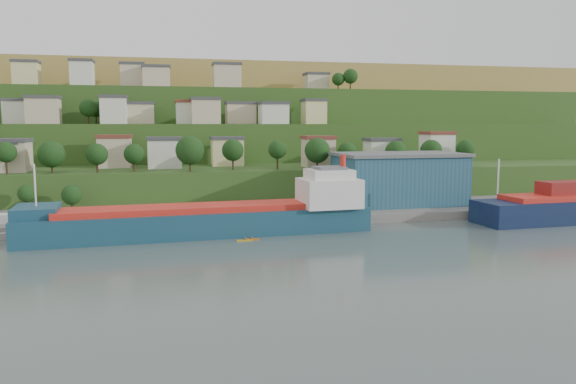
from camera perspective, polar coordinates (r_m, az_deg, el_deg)
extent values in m
plane|color=#4A5A57|center=(104.14, -3.63, -5.21)|extent=(500.00, 500.00, 0.00)
cube|color=slate|center=(135.24, 2.92, -2.41)|extent=(220.00, 26.00, 4.00)
cube|color=#284719|center=(158.92, -6.76, -1.07)|extent=(260.00, 32.00, 20.00)
cube|color=#284719|center=(188.56, -7.68, 0.16)|extent=(280.00, 32.00, 44.00)
cube|color=#284719|center=(218.30, -8.35, 1.05)|extent=(300.00, 32.00, 70.00)
cube|color=olive|center=(291.88, -9.41, 2.47)|extent=(360.00, 120.00, 96.00)
cube|color=beige|center=(156.73, -26.87, 3.08)|extent=(8.06, 7.18, 6.94)
cube|color=#3F3F44|center=(156.57, -26.95, 4.51)|extent=(8.66, 7.78, 0.90)
cube|color=beige|center=(156.91, -26.20, 3.22)|extent=(7.88, 8.73, 7.46)
cube|color=#3F3F44|center=(156.75, -26.28, 4.74)|extent=(8.48, 9.33, 0.90)
cube|color=beige|center=(162.76, -17.18, 3.83)|extent=(8.73, 8.16, 8.13)
cube|color=brown|center=(162.61, -17.23, 5.42)|extent=(9.33, 8.76, 0.90)
cube|color=silver|center=(156.70, -12.41, 3.78)|extent=(8.92, 7.19, 7.60)
cube|color=#3F3F44|center=(156.54, -12.45, 5.33)|extent=(9.52, 7.79, 0.90)
cube|color=beige|center=(163.63, -6.20, 4.01)|extent=(8.86, 7.49, 7.54)
cube|color=#3F3F44|center=(163.48, -6.22, 5.48)|extent=(9.46, 8.09, 0.90)
cube|color=beige|center=(157.60, 3.08, 3.98)|extent=(8.10, 7.38, 7.82)
cube|color=brown|center=(157.45, 3.09, 5.57)|extent=(8.70, 7.98, 0.90)
cube|color=silver|center=(171.22, 9.49, 3.98)|extent=(9.32, 7.25, 6.94)
cube|color=#3F3F44|center=(171.08, 9.51, 5.29)|extent=(9.92, 7.85, 0.90)
cube|color=silver|center=(170.50, 14.86, 4.17)|extent=(7.76, 7.70, 8.96)
cube|color=brown|center=(170.36, 14.91, 5.83)|extent=(8.36, 8.30, 0.90)
cube|color=silver|center=(197.22, -25.75, 7.27)|extent=(7.71, 7.25, 7.06)
cube|color=#3F3F44|center=(197.34, -25.81, 8.42)|extent=(8.31, 7.85, 0.90)
cube|color=beige|center=(191.12, -23.58, 7.52)|extent=(9.37, 7.86, 7.80)
cube|color=#3F3F44|center=(191.27, -23.64, 8.82)|extent=(9.97, 8.46, 0.90)
cube|color=silver|center=(185.27, -17.29, 7.85)|extent=(7.71, 7.38, 8.01)
cube|color=#3F3F44|center=(185.43, -17.33, 9.23)|extent=(8.31, 7.98, 0.90)
cube|color=silver|center=(191.15, -17.12, 7.64)|extent=(7.62, 8.97, 6.82)
cube|color=#3F3F44|center=(191.26, -17.16, 8.79)|extent=(8.22, 9.57, 0.90)
cube|color=beige|center=(192.41, -14.94, 7.63)|extent=(9.97, 7.93, 6.37)
cube|color=#3F3F44|center=(192.51, -14.97, 8.72)|extent=(10.57, 8.53, 0.90)
cube|color=silver|center=(187.89, -10.18, 7.86)|extent=(7.28, 8.13, 6.88)
cube|color=brown|center=(188.01, -10.21, 9.04)|extent=(7.88, 8.73, 0.90)
cube|color=beige|center=(183.16, -8.38, 8.03)|extent=(8.97, 8.40, 7.55)
cube|color=#3F3F44|center=(183.30, -8.41, 9.35)|extent=(9.57, 9.00, 0.90)
cube|color=beige|center=(192.88, -4.85, 7.88)|extent=(9.71, 7.43, 6.65)
cube|color=#3F3F44|center=(192.99, -4.86, 9.00)|extent=(10.31, 8.03, 0.90)
cube|color=silver|center=(186.04, -1.49, 7.90)|extent=(8.87, 8.44, 6.39)
cube|color=#3F3F44|center=(186.14, -1.50, 9.02)|extent=(9.47, 9.04, 0.90)
cube|color=beige|center=(199.00, 2.63, 8.04)|extent=(7.54, 7.68, 7.87)
cube|color=#3F3F44|center=(199.14, 2.64, 9.30)|extent=(8.14, 8.28, 0.90)
cube|color=beige|center=(222.31, -25.02, 10.71)|extent=(8.25, 7.69, 8.38)
cube|color=#3F3F44|center=(222.73, -25.08, 11.90)|extent=(8.85, 8.29, 0.90)
cube|color=silver|center=(215.10, -20.18, 11.13)|extent=(7.63, 7.47, 8.75)
cube|color=#3F3F44|center=(215.55, -20.23, 12.40)|extent=(8.23, 8.07, 0.90)
cube|color=beige|center=(219.21, -15.50, 11.19)|extent=(8.41, 7.89, 8.61)
cube|color=#3F3F44|center=(219.64, -15.54, 12.42)|extent=(9.01, 8.49, 0.90)
cube|color=beige|center=(214.06, -13.23, 11.19)|extent=(9.60, 8.68, 7.29)
cube|color=#3F3F44|center=(214.42, -13.26, 12.28)|extent=(10.20, 9.28, 0.90)
cube|color=beige|center=(213.50, -6.23, 11.51)|extent=(9.96, 7.34, 8.59)
cube|color=#3F3F44|center=(213.94, -6.25, 12.78)|extent=(10.56, 7.94, 0.90)
cube|color=beige|center=(229.67, 2.87, 10.96)|extent=(8.83, 7.83, 6.57)
cube|color=#3F3F44|center=(229.97, 2.88, 11.88)|extent=(9.43, 8.43, 0.90)
cylinder|color=#382619|center=(149.92, -26.68, 2.37)|extent=(0.50, 0.50, 3.90)
sphere|color=black|center=(149.74, -26.75, 3.64)|extent=(4.99, 4.99, 4.99)
cylinder|color=#382619|center=(148.74, -22.84, 2.33)|extent=(0.50, 0.50, 2.82)
sphere|color=black|center=(148.56, -22.90, 3.55)|extent=(6.45, 6.45, 6.45)
cylinder|color=#382619|center=(146.50, -18.80, 2.48)|extent=(0.50, 0.50, 3.05)
sphere|color=black|center=(146.32, -18.84, 3.65)|extent=(5.33, 5.33, 5.33)
cylinder|color=#382619|center=(146.39, -15.35, 2.60)|extent=(0.50, 0.50, 3.07)
sphere|color=black|center=(146.22, -15.38, 3.75)|extent=(5.07, 5.07, 5.07)
cylinder|color=#382619|center=(144.05, -9.92, 2.74)|extent=(0.50, 0.50, 3.36)
sphere|color=black|center=(143.84, -9.95, 4.19)|extent=(7.17, 7.17, 7.17)
cylinder|color=#382619|center=(147.50, -5.61, 2.95)|extent=(0.50, 0.50, 3.60)
sphere|color=black|center=(147.32, -5.62, 4.25)|extent=(5.72, 5.72, 5.72)
cylinder|color=#382619|center=(148.35, -1.09, 3.06)|extent=(0.50, 0.50, 3.92)
sphere|color=black|center=(148.17, -1.09, 4.33)|extent=(4.81, 4.81, 4.81)
cylinder|color=#382619|center=(148.74, 2.98, 2.92)|extent=(0.50, 0.50, 3.17)
sphere|color=black|center=(148.54, 2.99, 4.24)|extent=(6.70, 6.70, 6.70)
cylinder|color=#382619|center=(153.63, 6.01, 2.95)|extent=(0.50, 0.50, 2.83)
sphere|color=black|center=(153.47, 6.02, 4.03)|extent=(5.34, 5.34, 5.34)
cylinder|color=#382619|center=(155.86, 10.86, 2.94)|extent=(0.50, 0.50, 2.96)
sphere|color=black|center=(155.68, 10.89, 4.08)|extent=(5.83, 5.83, 5.83)
cylinder|color=#382619|center=(163.34, 14.30, 3.01)|extent=(0.50, 0.50, 2.84)
sphere|color=black|center=(163.18, 14.33, 4.10)|extent=(6.12, 6.12, 6.12)
cylinder|color=#382619|center=(166.22, 17.53, 3.09)|extent=(0.50, 0.50, 3.55)
sphere|color=black|center=(166.06, 17.57, 4.18)|extent=(5.13, 5.13, 5.13)
cylinder|color=#382619|center=(224.21, 5.12, 10.60)|extent=(0.50, 0.50, 3.13)
sphere|color=black|center=(224.42, 5.12, 11.34)|extent=(4.97, 4.97, 4.97)
cylinder|color=#382619|center=(224.97, 6.35, 10.69)|extent=(0.50, 0.50, 4.05)
sphere|color=black|center=(225.24, 6.36, 11.61)|extent=(5.79, 5.79, 5.79)
cylinder|color=#382619|center=(195.99, -2.28, 7.43)|extent=(0.50, 0.50, 3.60)
sphere|color=black|center=(196.06, -2.29, 8.47)|extent=(6.30, 6.30, 6.30)
cylinder|color=#382619|center=(220.17, -15.52, 10.46)|extent=(0.50, 0.50, 3.23)
sphere|color=black|center=(220.40, -15.55, 11.24)|extent=(5.03, 5.03, 5.03)
cylinder|color=#382619|center=(194.11, -18.90, 7.05)|extent=(0.50, 0.50, 3.41)
sphere|color=black|center=(194.17, -18.94, 7.98)|extent=(5.30, 5.30, 5.30)
cylinder|color=#382619|center=(195.05, -24.44, 6.83)|extent=(0.50, 0.50, 3.53)
sphere|color=black|center=(195.12, -24.48, 7.77)|extent=(5.28, 5.28, 5.28)
cylinder|color=#382619|center=(188.52, -19.60, 7.06)|extent=(0.50, 0.50, 3.50)
sphere|color=black|center=(188.58, -19.64, 8.04)|extent=(5.46, 5.46, 5.46)
cube|color=navy|center=(112.29, -8.81, -3.63)|extent=(68.65, 15.27, 6.81)
cube|color=red|center=(111.54, -9.85, -1.65)|extent=(51.05, 12.15, 1.17)
cube|color=navy|center=(113.79, -24.19, -1.79)|extent=(8.49, 11.20, 1.95)
cube|color=silver|center=(115.95, 4.19, -0.08)|extent=(12.30, 10.49, 5.84)
cube|color=silver|center=(115.55, 4.20, 1.83)|extent=(9.26, 8.35, 1.95)
cube|color=#595B5E|center=(115.44, 4.21, 2.46)|extent=(6.22, 6.22, 0.58)
cylinder|color=red|center=(116.23, 5.59, 3.05)|extent=(1.24, 1.24, 2.92)
cylinder|color=silver|center=(113.21, -24.31, 0.65)|extent=(0.37, 0.37, 7.78)
cube|color=silver|center=(113.55, -22.70, -2.83)|extent=(14.33, 11.89, 0.24)
cylinder|color=silver|center=(131.16, 20.57, 1.48)|extent=(0.37, 0.37, 7.72)
cube|color=maroon|center=(141.80, 26.51, 0.40)|extent=(13.50, 6.20, 2.87)
cube|color=navy|center=(143.39, 11.17, 1.22)|extent=(30.39, 18.66, 12.00)
cube|color=#595B5E|center=(142.92, 11.23, 3.77)|extent=(31.41, 19.68, 0.80)
cube|color=silver|center=(124.87, -25.72, -3.11)|extent=(4.08, 1.58, 0.81)
cube|color=orange|center=(107.24, -3.74, -4.80)|extent=(2.86, 1.41, 0.21)
sphere|color=#3F3F44|center=(107.17, -3.74, -4.61)|extent=(0.50, 0.50, 0.50)
cube|color=gold|center=(106.22, -4.42, -4.91)|extent=(3.00, 0.53, 0.22)
sphere|color=#3F3F44|center=(106.15, -4.42, -4.72)|extent=(0.52, 0.52, 0.52)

